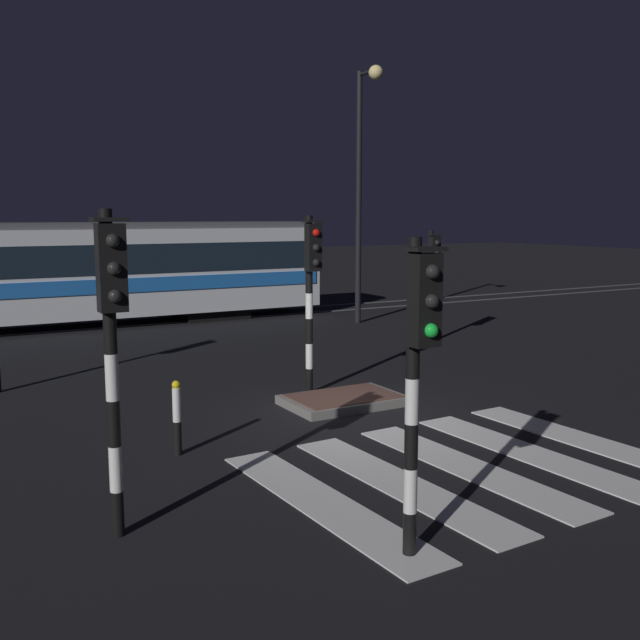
{
  "coord_description": "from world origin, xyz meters",
  "views": [
    {
      "loc": [
        -6.59,
        -10.45,
        3.48
      ],
      "look_at": [
        0.53,
        2.1,
        1.4
      ],
      "focal_mm": 41.03,
      "sensor_mm": 36.0,
      "label": 1
    }
  ],
  "objects_px": {
    "traffic_light_median_centre": "(311,278)",
    "street_lamp_trackside_right": "(363,167)",
    "traffic_light_kerb_mid_left": "(419,351)",
    "tram": "(74,271)",
    "traffic_light_corner_far_right": "(432,270)",
    "bollard_island_edge": "(177,418)",
    "traffic_light_corner_near_left": "(112,326)"
  },
  "relations": [
    {
      "from": "traffic_light_median_centre",
      "to": "street_lamp_trackside_right",
      "type": "distance_m",
      "value": 9.88
    },
    {
      "from": "traffic_light_kerb_mid_left",
      "to": "street_lamp_trackside_right",
      "type": "height_order",
      "value": "street_lamp_trackside_right"
    },
    {
      "from": "traffic_light_corner_far_right",
      "to": "traffic_light_median_centre",
      "type": "bearing_deg",
      "value": -148.77
    },
    {
      "from": "street_lamp_trackside_right",
      "to": "tram",
      "type": "height_order",
      "value": "street_lamp_trackside_right"
    },
    {
      "from": "traffic_light_kerb_mid_left",
      "to": "tram",
      "type": "xyz_separation_m",
      "value": [
        0.2,
        17.79,
        -0.41
      ]
    },
    {
      "from": "traffic_light_median_centre",
      "to": "street_lamp_trackside_right",
      "type": "xyz_separation_m",
      "value": [
        5.95,
        7.42,
        2.68
      ]
    },
    {
      "from": "traffic_light_corner_far_right",
      "to": "tram",
      "type": "relative_size",
      "value": 0.19
    },
    {
      "from": "traffic_light_median_centre",
      "to": "traffic_light_kerb_mid_left",
      "type": "distance_m",
      "value": 7.01
    },
    {
      "from": "tram",
      "to": "bollard_island_edge",
      "type": "height_order",
      "value": "tram"
    },
    {
      "from": "traffic_light_median_centre",
      "to": "bollard_island_edge",
      "type": "bearing_deg",
      "value": -147.24
    },
    {
      "from": "traffic_light_kerb_mid_left",
      "to": "street_lamp_trackside_right",
      "type": "distance_m",
      "value": 16.55
    },
    {
      "from": "traffic_light_corner_far_right",
      "to": "street_lamp_trackside_right",
      "type": "relative_size",
      "value": 0.39
    },
    {
      "from": "traffic_light_corner_far_right",
      "to": "tram",
      "type": "xyz_separation_m",
      "value": [
        -7.83,
        7.82,
        -0.27
      ]
    },
    {
      "from": "traffic_light_corner_near_left",
      "to": "bollard_island_edge",
      "type": "bearing_deg",
      "value": 58.68
    },
    {
      "from": "traffic_light_corner_far_right",
      "to": "traffic_light_median_centre",
      "type": "distance_m",
      "value": 6.55
    },
    {
      "from": "traffic_light_kerb_mid_left",
      "to": "tram",
      "type": "relative_size",
      "value": 0.2
    },
    {
      "from": "bollard_island_edge",
      "to": "traffic_light_corner_far_right",
      "type": "bearing_deg",
      "value": 31.82
    },
    {
      "from": "street_lamp_trackside_right",
      "to": "tram",
      "type": "distance_m",
      "value": 9.57
    },
    {
      "from": "traffic_light_kerb_mid_left",
      "to": "traffic_light_median_centre",
      "type": "bearing_deg",
      "value": 69.74
    },
    {
      "from": "traffic_light_median_centre",
      "to": "tram",
      "type": "relative_size",
      "value": 0.21
    },
    {
      "from": "traffic_light_corner_far_right",
      "to": "traffic_light_kerb_mid_left",
      "type": "distance_m",
      "value": 12.8
    },
    {
      "from": "traffic_light_corner_near_left",
      "to": "traffic_light_kerb_mid_left",
      "type": "relative_size",
      "value": 1.08
    },
    {
      "from": "traffic_light_corner_near_left",
      "to": "traffic_light_corner_far_right",
      "type": "bearing_deg",
      "value": 37.31
    },
    {
      "from": "traffic_light_corner_near_left",
      "to": "street_lamp_trackside_right",
      "type": "height_order",
      "value": "street_lamp_trackside_right"
    },
    {
      "from": "street_lamp_trackside_right",
      "to": "traffic_light_corner_far_right",
      "type": "bearing_deg",
      "value": -95.02
    },
    {
      "from": "traffic_light_kerb_mid_left",
      "to": "tram",
      "type": "height_order",
      "value": "tram"
    },
    {
      "from": "street_lamp_trackside_right",
      "to": "bollard_island_edge",
      "type": "distance_m",
      "value": 14.18
    },
    {
      "from": "tram",
      "to": "traffic_light_median_centre",
      "type": "bearing_deg",
      "value": -78.74
    },
    {
      "from": "traffic_light_corner_near_left",
      "to": "traffic_light_median_centre",
      "type": "relative_size",
      "value": 1.02
    },
    {
      "from": "traffic_light_corner_far_right",
      "to": "traffic_light_corner_near_left",
      "type": "distance_m",
      "value": 13.22
    },
    {
      "from": "traffic_light_corner_far_right",
      "to": "tram",
      "type": "distance_m",
      "value": 11.07
    },
    {
      "from": "tram",
      "to": "bollard_island_edge",
      "type": "relative_size",
      "value": 14.69
    }
  ]
}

